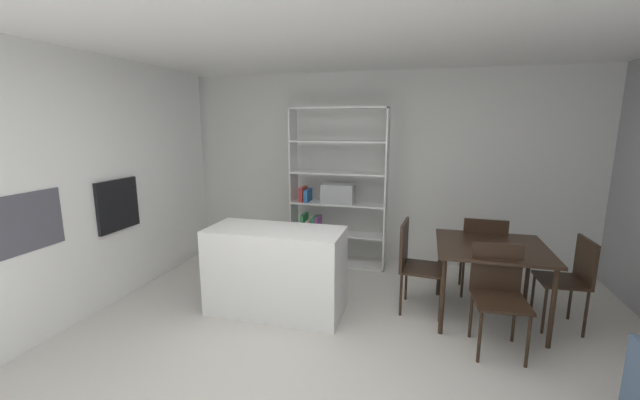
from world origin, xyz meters
TOP-DOWN VIEW (x-y plane):
  - ground_plane at (0.00, 0.00)m, footprint 8.55×8.55m
  - ceiling_slab at (0.00, 0.00)m, footprint 6.23×5.79m
  - back_partition at (0.00, 2.86)m, footprint 6.23×0.06m
  - tall_cabinet_run_left at (-2.73, 0.00)m, footprint 0.65×5.22m
  - built_in_oven at (-2.39, 0.82)m, footprint 0.06×0.57m
  - kitchen_island at (-0.59, 0.94)m, footprint 1.40×0.62m
  - open_bookshelf at (-0.32, 2.48)m, footprint 1.32×0.32m
  - dining_table at (1.53, 1.36)m, footprint 1.04×1.00m
  - dining_chair_island_side at (0.79, 1.36)m, footprint 0.49×0.49m
  - dining_chair_near at (1.52, 0.84)m, footprint 0.46×0.48m
  - dining_chair_window_side at (2.25, 1.36)m, footprint 0.43×0.43m
  - dining_chair_far at (1.53, 1.88)m, footprint 0.46×0.44m

SIDE VIEW (x-z plane):
  - ground_plane at x=0.00m, z-range 0.00..0.00m
  - kitchen_island at x=-0.59m, z-range 0.00..0.90m
  - dining_chair_window_side at x=2.25m, z-range 0.10..0.99m
  - dining_chair_near at x=1.52m, z-range 0.09..1.01m
  - dining_chair_far at x=1.53m, z-range 0.09..1.03m
  - dining_chair_island_side at x=0.79m, z-range 0.09..1.04m
  - dining_table at x=1.53m, z-range 0.31..1.08m
  - open_bookshelf at x=-0.32m, z-range -0.06..2.10m
  - built_in_oven at x=-2.39m, z-range 0.80..1.36m
  - back_partition at x=0.00m, z-range 0.00..2.65m
  - tall_cabinet_run_left at x=-2.73m, z-range 0.00..2.65m
  - ceiling_slab at x=0.00m, z-range 2.65..2.71m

